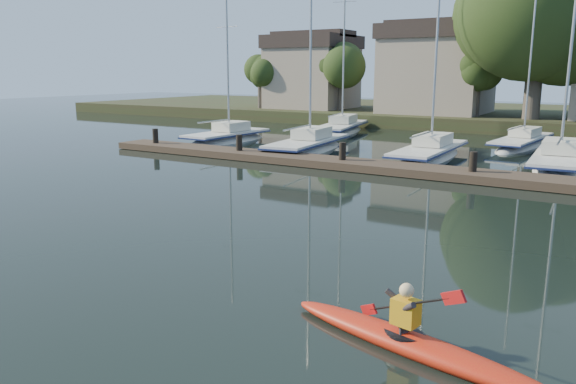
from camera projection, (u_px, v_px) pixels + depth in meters
The scene contains 10 objects.
ground at pixel (194, 264), 13.24m from camera, with size 160.00×160.00×0.00m, color black.
kayak at pixel (412, 340), 9.09m from camera, with size 4.94×1.68×1.57m.
dock at pixel (403, 169), 24.86m from camera, with size 34.00×2.00×1.80m.
sailboat_0 at pixel (227, 145), 36.09m from camera, with size 2.48×7.94×12.48m.
sailboat_1 at pixel (308, 155), 31.94m from camera, with size 3.16×9.37×15.03m.
sailboat_2 at pixel (429, 162), 29.23m from camera, with size 2.30×9.30×15.35m.
sailboat_3 at pixel (558, 173), 26.14m from camera, with size 2.76×8.89×14.15m.
sailboat_5 at pixel (341, 135), 41.45m from camera, with size 4.01×9.87×15.93m.
sailboat_6 at pixel (521, 149), 33.86m from camera, with size 2.83×9.39×14.70m.
shore at pixel (538, 87), 45.29m from camera, with size 90.00×25.25×12.75m.
Camera 1 is at (8.47, -9.56, 4.46)m, focal length 35.00 mm.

